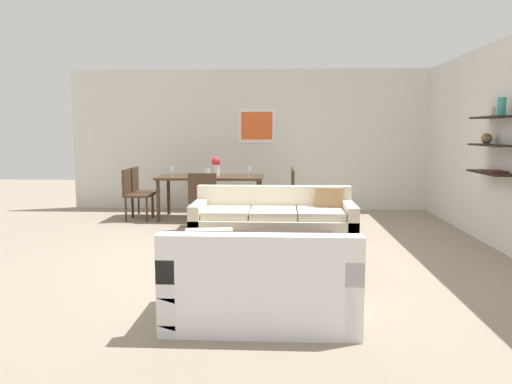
# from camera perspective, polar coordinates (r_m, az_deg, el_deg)

# --- Properties ---
(ground_plane) EXTENTS (18.00, 18.00, 0.00)m
(ground_plane) POSITION_cam_1_polar(r_m,az_deg,el_deg) (6.23, 1.02, -7.10)
(ground_plane) COLOR gray
(back_wall_unit) EXTENTS (8.40, 0.09, 2.70)m
(back_wall_unit) POSITION_cam_1_polar(r_m,az_deg,el_deg) (9.56, 3.50, 6.05)
(back_wall_unit) COLOR silver
(back_wall_unit) RESTS_ON ground
(right_wall_shelf_unit) EXTENTS (0.34, 8.20, 2.70)m
(right_wall_shelf_unit) POSITION_cam_1_polar(r_m,az_deg,el_deg) (7.21, 26.12, 4.98)
(right_wall_shelf_unit) COLOR silver
(right_wall_shelf_unit) RESTS_ON ground
(sofa_beige) EXTENTS (2.11, 0.90, 0.78)m
(sofa_beige) POSITION_cam_1_polar(r_m,az_deg,el_deg) (6.49, 2.11, -3.88)
(sofa_beige) COLOR beige
(sofa_beige) RESTS_ON ground
(loveseat_white) EXTENTS (1.51, 0.90, 0.78)m
(loveseat_white) POSITION_cam_1_polar(r_m,az_deg,el_deg) (4.02, 0.51, -10.77)
(loveseat_white) COLOR white
(loveseat_white) RESTS_ON ground
(coffee_table) EXTENTS (1.15, 1.10, 0.38)m
(coffee_table) POSITION_cam_1_polar(r_m,az_deg,el_deg) (5.26, 3.10, -7.65)
(coffee_table) COLOR #38281E
(coffee_table) RESTS_ON ground
(decorative_bowl) EXTENTS (0.39, 0.39, 0.06)m
(decorative_bowl) POSITION_cam_1_polar(r_m,az_deg,el_deg) (5.14, 2.44, -5.42)
(decorative_bowl) COLOR #19666B
(decorative_bowl) RESTS_ON coffee_table
(candle_jar) EXTENTS (0.08, 0.08, 0.06)m
(candle_jar) POSITION_cam_1_polar(r_m,az_deg,el_deg) (5.22, 5.15, -5.30)
(candle_jar) COLOR silver
(candle_jar) RESTS_ON coffee_table
(apple_on_coffee_table) EXTENTS (0.07, 0.07, 0.07)m
(apple_on_coffee_table) POSITION_cam_1_polar(r_m,az_deg,el_deg) (5.19, 0.16, -5.28)
(apple_on_coffee_table) COLOR #669E2D
(apple_on_coffee_table) RESTS_ON coffee_table
(dining_table) EXTENTS (1.80, 0.88, 0.75)m
(dining_table) POSITION_cam_1_polar(r_m,az_deg,el_deg) (8.58, -5.26, 1.39)
(dining_table) COLOR #422D1E
(dining_table) RESTS_ON ground
(dining_chair_left_far) EXTENTS (0.44, 0.44, 0.88)m
(dining_chair_left_far) POSITION_cam_1_polar(r_m,az_deg,el_deg) (9.06, -13.29, 0.43)
(dining_chair_left_far) COLOR #422D1E
(dining_chair_left_far) RESTS_ON ground
(dining_chair_right_far) EXTENTS (0.44, 0.44, 0.88)m
(dining_chair_right_far) POSITION_cam_1_polar(r_m,az_deg,el_deg) (8.71, 3.50, 0.35)
(dining_chair_right_far) COLOR #422D1E
(dining_chair_right_far) RESTS_ON ground
(dining_chair_right_near) EXTENTS (0.44, 0.44, 0.88)m
(dining_chair_right_near) POSITION_cam_1_polar(r_m,az_deg,el_deg) (8.31, 3.53, 0.02)
(dining_chair_right_near) COLOR #422D1E
(dining_chair_right_near) RESTS_ON ground
(dining_chair_foot) EXTENTS (0.44, 0.44, 0.88)m
(dining_chair_foot) POSITION_cam_1_polar(r_m,az_deg,el_deg) (7.76, -6.12, -0.51)
(dining_chair_foot) COLOR #422D1E
(dining_chair_foot) RESTS_ON ground
(dining_chair_left_near) EXTENTS (0.44, 0.44, 0.88)m
(dining_chair_left_near) POSITION_cam_1_polar(r_m,az_deg,el_deg) (8.69, -14.01, 0.13)
(dining_chair_left_near) COLOR #422D1E
(dining_chair_left_near) RESTS_ON ground
(wine_glass_foot) EXTENTS (0.06, 0.06, 0.16)m
(wine_glass_foot) POSITION_cam_1_polar(r_m,az_deg,el_deg) (8.18, -5.65, 2.39)
(wine_glass_foot) COLOR silver
(wine_glass_foot) RESTS_ON dining_table
(wine_glass_left_near) EXTENTS (0.07, 0.07, 0.17)m
(wine_glass_left_near) POSITION_cam_1_polar(r_m,az_deg,el_deg) (8.57, -9.83, 2.60)
(wine_glass_left_near) COLOR silver
(wine_glass_left_near) RESTS_ON dining_table
(wine_glass_right_near) EXTENTS (0.06, 0.06, 0.18)m
(wine_glass_right_near) POSITION_cam_1_polar(r_m,az_deg,el_deg) (8.38, -0.82, 2.65)
(wine_glass_right_near) COLOR silver
(wine_glass_right_near) RESTS_ON dining_table
(centerpiece_vase) EXTENTS (0.16, 0.16, 0.34)m
(centerpiece_vase) POSITION_cam_1_polar(r_m,az_deg,el_deg) (8.54, -4.66, 3.17)
(centerpiece_vase) COLOR silver
(centerpiece_vase) RESTS_ON dining_table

